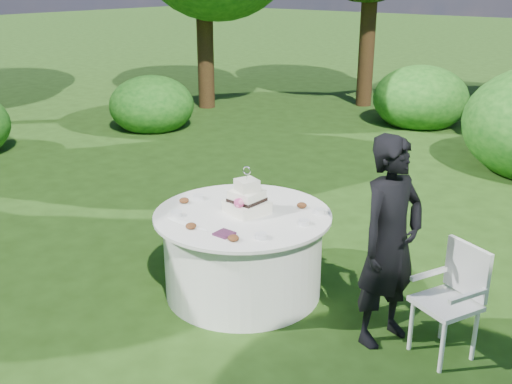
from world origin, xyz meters
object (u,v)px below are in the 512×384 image
Objects in this scene: cake at (247,200)px; table at (243,253)px; chair at (454,292)px; guest at (390,242)px; napkins at (224,234)px.

table is at bearing -115.64° from cake.
table is 1.77× the size of chair.
guest reaches higher than table.
chair is (1.83, 0.26, 0.13)m from table.
guest reaches higher than chair.
chair is at bearing 23.16° from napkins.
table is at bearing 109.92° from guest.
table is 0.50m from cake.
cake is (-1.33, -0.09, 0.05)m from guest.
napkins is 1.81m from chair.
cake is at bearing 108.70° from napkins.
table is at bearing 112.05° from napkins.
chair is (0.48, 0.13, -0.32)m from guest.
napkins is 0.16× the size of chair.
table is at bearing -172.04° from chair.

